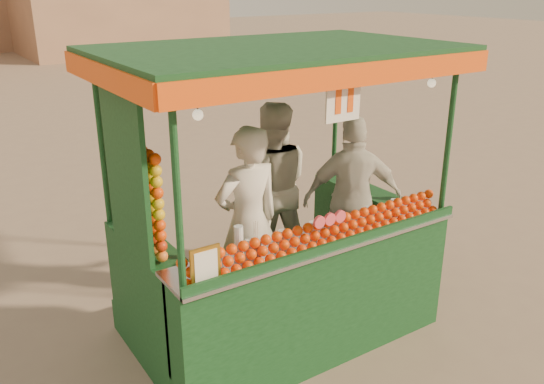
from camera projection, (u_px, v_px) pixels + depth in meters
ground at (264, 335)px, 5.60m from camera, size 90.00×90.00×0.00m
juice_cart at (278, 252)px, 5.30m from camera, size 3.04×1.97×2.76m
vendor_left at (248, 222)px, 5.14m from camera, size 0.66×0.44×1.80m
vendor_middle at (272, 186)px, 6.02m from camera, size 1.09×1.01×1.81m
vendor_right at (353, 199)px, 5.79m from camera, size 1.09×0.87×1.73m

